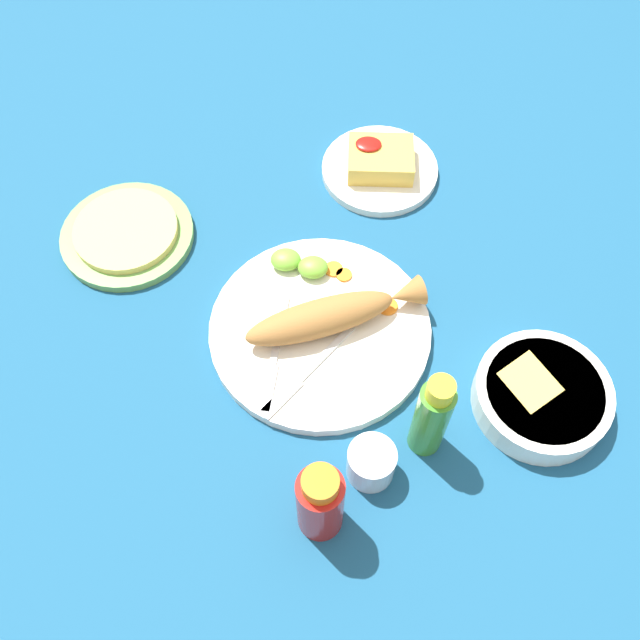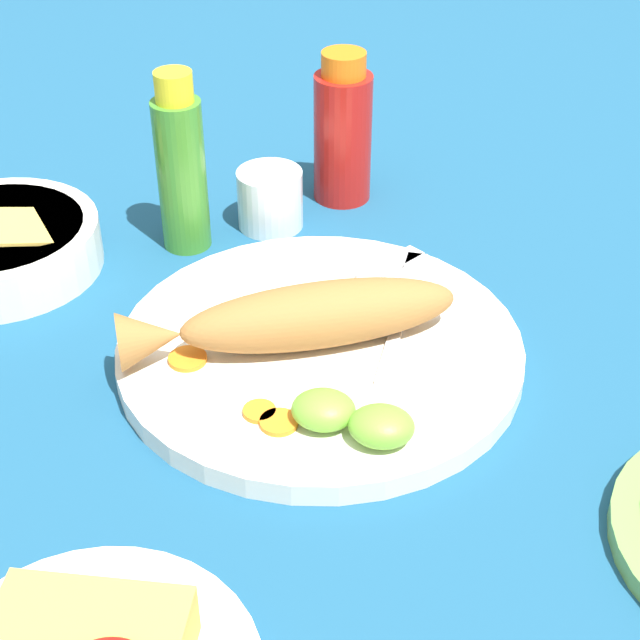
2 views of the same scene
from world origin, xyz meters
The scene contains 13 objects.
ground_plane centered at (0.00, 0.00, 0.00)m, with size 4.00×4.00×0.00m, color navy.
main_plate centered at (0.00, 0.00, 0.01)m, with size 0.32×0.32×0.02m, color white.
fried_fish centered at (-0.02, -0.01, 0.04)m, with size 0.26×0.14×0.05m.
fork_near centered at (0.02, 0.08, 0.02)m, with size 0.13×0.15×0.00m.
fork_far centered at (0.06, 0.06, 0.02)m, with size 0.03×0.19×0.00m.
carrot_slice_near centered at (-0.10, -0.04, 0.02)m, with size 0.03×0.03×0.00m, color orange.
carrot_slice_mid centered at (-0.03, -0.09, 0.02)m, with size 0.02×0.02×0.00m, color orange.
carrot_slice_far centered at (-0.02, -0.10, 0.02)m, with size 0.03×0.03×0.00m, color orange.
lime_wedge_main centered at (0.01, -0.10, 0.03)m, with size 0.05×0.04×0.02m, color #6BB233.
lime_wedge_side centered at (0.06, -0.11, 0.03)m, with size 0.05×0.04×0.03m, color #6BB233.
hot_sauce_bottle_red centered at (-0.01, 0.27, 0.07)m, with size 0.06×0.06×0.15m.
hot_sauce_bottle_green centered at (-0.14, 0.16, 0.08)m, with size 0.04×0.04×0.17m.
salt_cup centered at (-0.07, 0.20, 0.02)m, with size 0.06×0.06×0.06m.
Camera 2 is at (0.07, -0.61, 0.48)m, focal length 55.00 mm.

